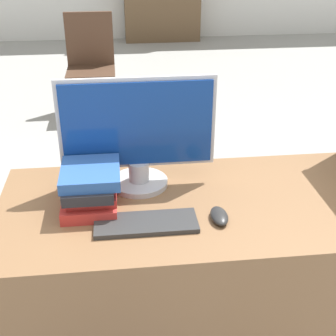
{
  "coord_description": "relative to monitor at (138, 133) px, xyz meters",
  "views": [
    {
      "loc": [
        -0.24,
        -1.04,
        1.63
      ],
      "look_at": [
        -0.09,
        0.29,
        0.92
      ],
      "focal_mm": 50.0,
      "sensor_mm": 36.0,
      "label": 1
    }
  ],
  "objects": [
    {
      "name": "book_stack",
      "position": [
        -0.17,
        -0.12,
        -0.14
      ],
      "size": [
        0.2,
        0.28,
        0.14
      ],
      "color": "#B72D28",
      "rests_on": "desk"
    },
    {
      "name": "keyboard",
      "position": [
        0.01,
        -0.27,
        -0.2
      ],
      "size": [
        0.33,
        0.13,
        0.02
      ],
      "color": "#2D2D2D",
      "rests_on": "desk"
    },
    {
      "name": "far_chair",
      "position": [
        -0.29,
        2.83,
        -0.47
      ],
      "size": [
        0.44,
        0.44,
        0.92
      ],
      "rotation": [
        0.0,
        0.0,
        -0.61
      ],
      "color": "#4C3323",
      "rests_on": "ground_plane"
    },
    {
      "name": "mouse",
      "position": [
        0.25,
        -0.26,
        -0.19
      ],
      "size": [
        0.06,
        0.11,
        0.03
      ],
      "color": "#262626",
      "rests_on": "desk"
    },
    {
      "name": "monitor",
      "position": [
        0.0,
        0.0,
        0.0
      ],
      "size": [
        0.55,
        0.21,
        0.41
      ],
      "color": "#B7B7BC",
      "rests_on": "desk"
    },
    {
      "name": "desk",
      "position": [
        0.17,
        -0.15,
        -0.59
      ],
      "size": [
        1.34,
        0.65,
        0.77
      ],
      "color": "brown",
      "rests_on": "ground_plane"
    }
  ]
}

